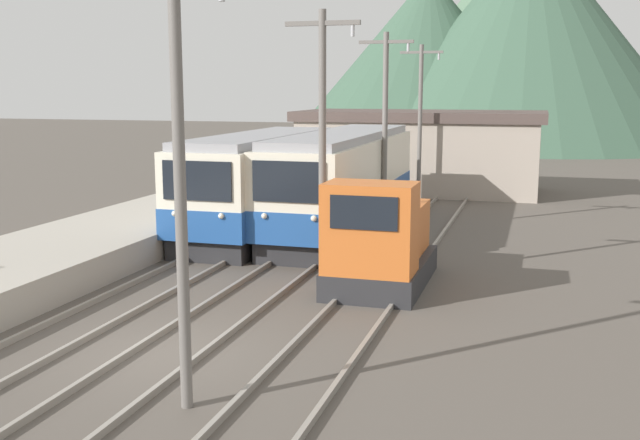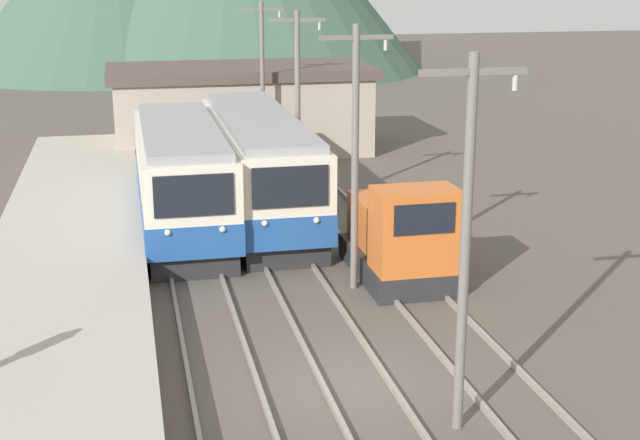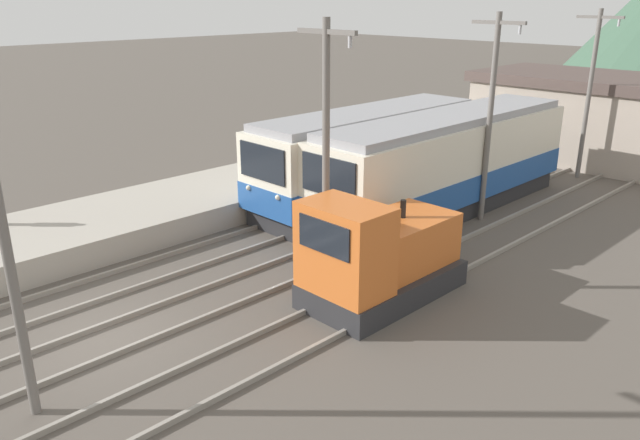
% 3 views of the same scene
% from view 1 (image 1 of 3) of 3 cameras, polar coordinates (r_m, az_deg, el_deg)
% --- Properties ---
extents(ground_plane, '(200.00, 200.00, 0.00)m').
position_cam_1_polar(ground_plane, '(15.85, -11.98, -9.84)').
color(ground_plane, '#564F47').
extents(track_left, '(1.54, 60.00, 0.14)m').
position_cam_1_polar(track_left, '(17.17, -19.73, -8.41)').
color(track_left, gray).
rests_on(track_left, ground).
extents(track_center, '(1.54, 60.00, 0.14)m').
position_cam_1_polar(track_center, '(15.74, -11.34, -9.70)').
color(track_center, gray).
rests_on(track_center, ground).
extents(track_right, '(1.54, 60.00, 0.14)m').
position_cam_1_polar(track_right, '(14.64, -0.69, -11.02)').
color(track_right, gray).
rests_on(track_right, ground).
extents(commuter_train_left, '(2.84, 10.80, 3.69)m').
position_cam_1_polar(commuter_train_left, '(27.66, -4.49, 2.47)').
color(commuter_train_left, '#28282B').
rests_on(commuter_train_left, ground).
extents(commuter_train_center, '(2.84, 12.72, 3.73)m').
position_cam_1_polar(commuter_train_center, '(27.99, 1.80, 2.63)').
color(commuter_train_center, '#28282B').
rests_on(commuter_train_center, ground).
extents(shunting_locomotive, '(2.40, 4.62, 3.00)m').
position_cam_1_polar(shunting_locomotive, '(20.25, 4.64, -1.75)').
color(shunting_locomotive, '#28282B').
rests_on(shunting_locomotive, ground).
extents(catenary_mast_near, '(2.00, 0.20, 7.32)m').
position_cam_1_polar(catenary_mast_near, '(12.21, -10.62, 3.53)').
color(catenary_mast_near, slate).
rests_on(catenary_mast_near, ground).
extents(catenary_mast_mid, '(2.00, 0.20, 7.32)m').
position_cam_1_polar(catenary_mast_mid, '(19.77, 0.20, 6.11)').
color(catenary_mast_mid, slate).
rests_on(catenary_mast_mid, ground).
extents(catenary_mast_far, '(2.00, 0.20, 7.32)m').
position_cam_1_polar(catenary_mast_far, '(27.66, 4.98, 7.19)').
color(catenary_mast_far, slate).
rests_on(catenary_mast_far, ground).
extents(catenary_mast_distant, '(2.00, 0.20, 7.32)m').
position_cam_1_polar(catenary_mast_distant, '(35.66, 7.64, 7.76)').
color(catenary_mast_distant, slate).
rests_on(catenary_mast_distant, ground).
extents(station_building, '(12.60, 6.30, 4.16)m').
position_cam_1_polar(station_building, '(39.65, 7.68, 5.26)').
color(station_building, '#AD9E8E').
rests_on(station_building, ground).
extents(mountain_backdrop, '(40.55, 45.50, 20.40)m').
position_cam_1_polar(mountain_backdrop, '(81.05, 12.86, 12.78)').
color(mountain_backdrop, '#3D5B47').
rests_on(mountain_backdrop, ground).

